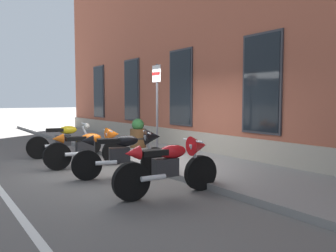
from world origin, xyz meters
TOP-DOWN VIEW (x-y plane):
  - ground_plane at (0.00, 0.00)m, footprint 140.00×140.00m
  - sidewalk at (0.00, 1.32)m, footprint 29.58×2.63m
  - brick_pub_facade at (-0.00, 6.06)m, footprint 23.58×6.97m
  - motorcycle_yellow_naked at (-2.58, -0.98)m, footprint 0.65×2.13m
  - motorcycle_orange_sport at (-0.72, -0.96)m, footprint 0.62×2.13m
  - motorcycle_black_sport at (0.82, -0.77)m, footprint 0.85×2.06m
  - motorcycle_red_sport at (2.51, -0.73)m, footprint 0.62×2.07m
  - parking_sign at (-0.23, 0.73)m, footprint 0.36×0.07m
  - barrel_planter at (-2.39, 1.37)m, footprint 0.55×0.55m

SIDE VIEW (x-z plane):
  - ground_plane at x=0.00m, z-range 0.00..0.00m
  - sidewalk at x=0.00m, z-range 0.00..0.13m
  - motorcycle_yellow_naked at x=-2.58m, z-range -0.01..0.99m
  - motorcycle_orange_sport at x=-0.72m, z-range 0.05..1.03m
  - barrel_planter at x=-2.39m, z-range 0.07..1.02m
  - motorcycle_red_sport at x=2.51m, z-range 0.05..1.07m
  - motorcycle_black_sport at x=0.82m, z-range 0.04..1.10m
  - parking_sign at x=-0.23m, z-range 0.49..3.00m
  - brick_pub_facade at x=0.00m, z-range -0.01..9.68m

